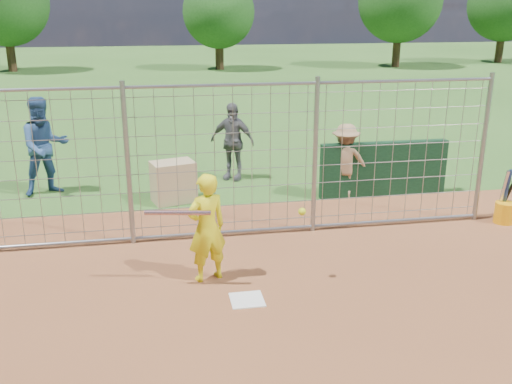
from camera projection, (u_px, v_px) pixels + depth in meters
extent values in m
plane|color=#2D591E|center=(245.00, 293.00, 7.61)|extent=(100.00, 100.00, 0.00)
cube|color=silver|center=(247.00, 300.00, 7.42)|extent=(0.43, 0.43, 0.02)
cube|color=#11381E|center=(384.00, 169.00, 11.38)|extent=(2.60, 0.20, 1.10)
imported|color=yellow|center=(207.00, 228.00, 7.77)|extent=(0.65, 0.53, 1.54)
imported|color=navy|center=(45.00, 146.00, 11.36)|extent=(1.17, 1.05, 1.97)
imported|color=#57585C|center=(232.00, 141.00, 12.38)|extent=(1.07, 0.85, 1.70)
imported|color=#9C7A55|center=(345.00, 161.00, 11.20)|extent=(1.05, 0.73, 1.49)
cube|color=tan|center=(173.00, 182.00, 11.06)|extent=(0.92, 0.74, 0.80)
cylinder|color=silver|center=(178.00, 213.00, 7.36)|extent=(0.86, 0.22, 0.06)
sphere|color=#D1DF17|center=(302.00, 212.00, 7.60)|extent=(0.10, 0.10, 0.10)
cylinder|color=#F4A00C|center=(504.00, 213.00, 10.01)|extent=(0.34, 0.34, 0.38)
cylinder|color=silver|center=(503.00, 193.00, 9.94)|extent=(0.07, 0.23, 0.84)
cylinder|color=navy|center=(506.00, 192.00, 9.95)|extent=(0.07, 0.14, 0.85)
cylinder|color=black|center=(509.00, 192.00, 9.96)|extent=(0.14, 0.35, 0.82)
cylinder|color=gray|center=(128.00, 166.00, 8.82)|extent=(0.08, 0.08, 2.60)
cylinder|color=gray|center=(315.00, 157.00, 9.33)|extent=(0.08, 0.08, 2.60)
cylinder|color=gray|center=(483.00, 149.00, 9.83)|extent=(0.08, 0.08, 2.60)
cylinder|color=gray|center=(223.00, 85.00, 8.70)|extent=(9.00, 0.05, 0.05)
cylinder|color=gray|center=(225.00, 232.00, 9.45)|extent=(9.00, 0.05, 0.05)
cube|color=gray|center=(224.00, 164.00, 9.09)|extent=(9.00, 0.02, 2.50)
cylinder|color=#3F2B19|center=(10.00, 49.00, 32.81)|extent=(0.50, 0.50, 2.52)
sphere|color=#26561E|center=(4.00, 2.00, 32.00)|extent=(4.90, 4.90, 4.90)
cylinder|color=#3F2B19|center=(219.00, 51.00, 33.96)|extent=(0.50, 0.50, 2.16)
sphere|color=#26561E|center=(219.00, 12.00, 33.27)|extent=(4.20, 4.20, 4.20)
cylinder|color=#3F2B19|center=(397.00, 46.00, 35.28)|extent=(0.50, 0.50, 2.59)
sphere|color=#26561E|center=(400.00, 0.00, 34.46)|extent=(5.04, 5.04, 5.04)
cylinder|color=#3F2B19|center=(500.00, 44.00, 38.06)|extent=(0.50, 0.50, 2.45)
sphere|color=#26561E|center=(505.00, 4.00, 37.28)|extent=(4.76, 4.76, 4.76)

